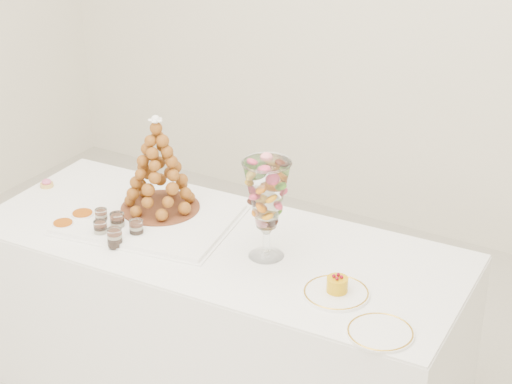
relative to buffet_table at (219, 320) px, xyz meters
The scene contains 15 objects.
buffet_table is the anchor object (origin of this frame).
lace_tray 0.48m from the buffet_table, behind, with size 0.63×0.47×0.02m, color white.
macaron_vase 0.63m from the buffet_table, ahead, with size 0.17×0.17×0.37m.
cake_plate 0.66m from the buffet_table, 11.18° to the right, with size 0.23×0.23×0.01m, color white.
spare_plate 0.88m from the buffet_table, 17.55° to the right, with size 0.21×0.21×0.01m, color white.
pink_tart 0.95m from the buffet_table, behind, with size 0.06×0.06×0.03m.
verrine_a 0.61m from the buffet_table, 165.35° to the right, with size 0.05×0.05×0.06m, color white.
verrine_b 0.56m from the buffet_table, 160.54° to the right, with size 0.06×0.06×0.07m, color white.
verrine_c 0.50m from the buffet_table, 153.65° to the right, with size 0.05×0.05×0.07m, color white.
verrine_d 0.59m from the buffet_table, 152.41° to the right, with size 0.05×0.05×0.07m, color white.
verrine_e 0.55m from the buffet_table, 141.70° to the right, with size 0.06×0.06×0.07m, color white.
ramekin_back 0.67m from the buffet_table, 166.78° to the right, with size 0.09×0.09×0.03m, color white.
ramekin_front 0.71m from the buffet_table, 157.90° to the right, with size 0.08×0.08×0.03m, color white.
croquembouche 0.66m from the buffet_table, 166.99° to the left, with size 0.31×0.31×0.39m.
mousse_cake 0.68m from the buffet_table, 10.59° to the right, with size 0.07×0.07×0.06m.
Camera 1 is at (1.47, -2.08, 2.28)m, focal length 60.00 mm.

